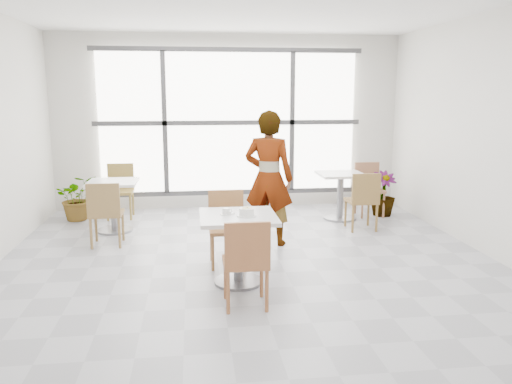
{
  "coord_description": "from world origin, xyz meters",
  "views": [
    {
      "loc": [
        -0.64,
        -5.46,
        2.01
      ],
      "look_at": [
        0.0,
        -0.3,
        1.0
      ],
      "focal_mm": 35.91,
      "sensor_mm": 36.0,
      "label": 1
    }
  ],
  "objects": [
    {
      "name": "floor",
      "position": [
        0.0,
        0.0,
        0.0
      ],
      "size": [
        7.0,
        7.0,
        0.0
      ],
      "primitive_type": "plane",
      "color": "#9E9EA5",
      "rests_on": "ground"
    },
    {
      "name": "main_table",
      "position": [
        -0.19,
        -0.26,
        0.52
      ],
      "size": [
        0.8,
        0.8,
        0.75
      ],
      "color": "silver",
      "rests_on": "ground"
    },
    {
      "name": "wall_right",
      "position": [
        3.0,
        0.0,
        1.5
      ],
      "size": [
        0.0,
        7.0,
        7.0
      ],
      "primitive_type": "plane",
      "rotation": [
        1.57,
        0.0,
        -1.57
      ],
      "color": "silver",
      "rests_on": "ground"
    },
    {
      "name": "bg_table_right",
      "position": [
        1.7,
        2.37,
        0.49
      ],
      "size": [
        0.7,
        0.7,
        0.75
      ],
      "color": "white",
      "rests_on": "ground"
    },
    {
      "name": "chair_far",
      "position": [
        -0.26,
        0.42,
        0.5
      ],
      "size": [
        0.42,
        0.42,
        0.87
      ],
      "color": "#9E683B",
      "rests_on": "ground"
    },
    {
      "name": "wall_back",
      "position": [
        0.0,
        3.5,
        1.5
      ],
      "size": [
        6.0,
        0.0,
        6.0
      ],
      "primitive_type": "plane",
      "rotation": [
        1.57,
        0.0,
        0.0
      ],
      "color": "silver",
      "rests_on": "ground"
    },
    {
      "name": "wall_front",
      "position": [
        0.0,
        -3.5,
        1.5
      ],
      "size": [
        6.0,
        0.0,
        6.0
      ],
      "primitive_type": "plane",
      "rotation": [
        -1.57,
        0.0,
        0.0
      ],
      "color": "silver",
      "rests_on": "ground"
    },
    {
      "name": "coffee_cup",
      "position": [
        -0.3,
        -0.22,
        0.78
      ],
      "size": [
        0.16,
        0.13,
        0.07
      ],
      "color": "white",
      "rests_on": "main_table"
    },
    {
      "name": "bg_chair_right_far",
      "position": [
        2.24,
        2.6,
        0.5
      ],
      "size": [
        0.42,
        0.42,
        0.87
      ],
      "color": "#966344",
      "rests_on": "ground"
    },
    {
      "name": "plant_right",
      "position": [
        2.47,
        2.51,
        0.37
      ],
      "size": [
        0.42,
        0.42,
        0.74
      ],
      "primitive_type": "imported",
      "rotation": [
        0.0,
        0.0,
        0.01
      ],
      "color": "#54824A",
      "rests_on": "ground"
    },
    {
      "name": "plant_left",
      "position": [
        -2.48,
        2.83,
        0.36
      ],
      "size": [
        0.81,
        0.76,
        0.73
      ],
      "primitive_type": "imported",
      "rotation": [
        0.0,
        0.0,
        0.36
      ],
      "color": "#428043",
      "rests_on": "ground"
    },
    {
      "name": "bg_chair_right_near",
      "position": [
        1.83,
        1.64,
        0.5
      ],
      "size": [
        0.42,
        0.42,
        0.87
      ],
      "rotation": [
        0.0,
        0.0,
        3.14
      ],
      "color": "olive",
      "rests_on": "ground"
    },
    {
      "name": "person",
      "position": [
        0.35,
        1.15,
        0.9
      ],
      "size": [
        0.77,
        0.65,
        1.79
      ],
      "primitive_type": "imported",
      "rotation": [
        0.0,
        0.0,
        2.74
      ],
      "color": "black",
      "rests_on": "ground"
    },
    {
      "name": "oatmeal_bowl",
      "position": [
        -0.1,
        -0.31,
        0.79
      ],
      "size": [
        0.21,
        0.21,
        0.1
      ],
      "color": "silver",
      "rests_on": "main_table"
    },
    {
      "name": "bg_table_left",
      "position": [
        -1.81,
        2.05,
        0.49
      ],
      "size": [
        0.7,
        0.7,
        0.75
      ],
      "color": "white",
      "rests_on": "ground"
    },
    {
      "name": "bg_chair_left_far",
      "position": [
        -1.83,
        2.96,
        0.5
      ],
      "size": [
        0.42,
        0.42,
        0.87
      ],
      "color": "olive",
      "rests_on": "ground"
    },
    {
      "name": "chair_near",
      "position": [
        -0.17,
        -0.93,
        0.5
      ],
      "size": [
        0.42,
        0.42,
        0.87
      ],
      "rotation": [
        0.0,
        0.0,
        3.14
      ],
      "color": "#A26139",
      "rests_on": "ground"
    },
    {
      "name": "bg_chair_left_near",
      "position": [
        -1.8,
        1.28,
        0.5
      ],
      "size": [
        0.42,
        0.42,
        0.87
      ],
      "rotation": [
        0.0,
        0.0,
        3.14
      ],
      "color": "olive",
      "rests_on": "ground"
    },
    {
      "name": "window",
      "position": [
        0.0,
        3.44,
        1.5
      ],
      "size": [
        4.6,
        0.07,
        2.52
      ],
      "color": "white",
      "rests_on": "ground"
    }
  ]
}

